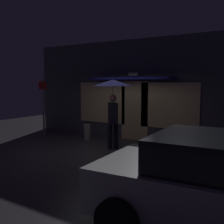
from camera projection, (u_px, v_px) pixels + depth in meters
ground_plane at (101, 152)px, 8.55m from camera, size 18.00×18.00×0.00m
building_facade at (137, 90)px, 10.31m from camera, size 9.46×1.00×3.73m
person_with_umbrella at (113, 93)px, 8.80m from camera, size 1.26×1.26×2.24m
street_sign_post at (43, 104)px, 10.74m from camera, size 0.40×0.07×2.28m
sidewalk_bollard at (87, 132)px, 10.43m from camera, size 0.26×0.26×0.58m
sidewalk_bollard_2 at (168, 144)px, 8.39m from camera, size 0.29×0.29×0.58m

